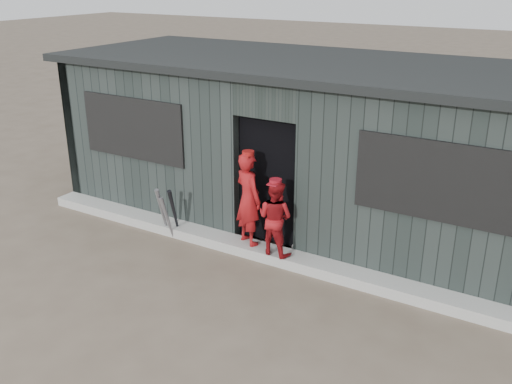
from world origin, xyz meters
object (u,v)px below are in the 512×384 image
Objects in this scene: bat_right at (174,213)px; player_grey_back at (310,209)px; bat_left at (162,212)px; dugout at (310,143)px; player_red_left at (248,199)px; player_red_right at (275,218)px; bat_mid at (167,218)px.

bat_right is 2.11m from player_grey_back.
bat_left is at bearing 10.74° from player_grey_back.
bat_right is 2.45m from dugout.
player_red_left is 0.90m from player_grey_back.
bat_left is 0.19m from bat_right.
bat_right is 0.79× the size of player_red_right.
player_red_left is at bearing 8.29° from bat_right.
dugout is at bearing 53.05° from bat_mid.
dugout is at bearing -70.95° from player_red_left.
bat_left is 0.79× the size of player_red_right.
bat_left is 0.10× the size of dugout.
player_red_left is at bearing -7.12° from player_red_right.
player_grey_back is at bearing -63.26° from dugout.
dugout is at bearing 52.37° from bat_right.
player_grey_back reaches higher than player_red_right.
bat_right is 0.10× the size of dugout.
bat_mid is 0.14m from bat_right.
bat_left is at bearing 34.90° from player_red_left.
bat_left is at bearing 9.02° from player_red_right.
dugout reaches higher than player_grey_back.
player_red_right is 1.87m from dugout.
player_red_right is (1.91, 0.15, 0.27)m from bat_left.
bat_left reaches higher than bat_right.
player_grey_back is 1.46m from dugout.
player_red_left reaches higher than player_red_right.
bat_right is at bearing 21.81° from bat_left.
player_red_right is (1.78, 0.19, 0.34)m from bat_mid.
bat_left reaches higher than bat_mid.
player_red_left is 0.17× the size of dugout.
bat_mid is 0.84× the size of bat_right.
bat_mid is at bearing -18.22° from bat_left.
player_grey_back is 0.16× the size of dugout.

